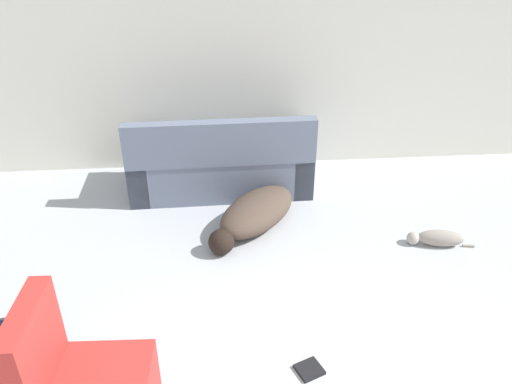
% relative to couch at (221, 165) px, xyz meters
% --- Properties ---
extents(wall_back, '(7.45, 0.06, 2.59)m').
position_rel_couch_xyz_m(wall_back, '(0.43, 0.63, 1.01)').
color(wall_back, silver).
rests_on(wall_back, ground_plane).
extents(couch, '(1.88, 0.82, 0.88)m').
position_rel_couch_xyz_m(couch, '(0.00, 0.00, 0.00)').
color(couch, slate).
rests_on(couch, ground_plane).
extents(dog, '(1.00, 1.14, 0.31)m').
position_rel_couch_xyz_m(dog, '(0.30, -0.76, -0.14)').
color(dog, '#4C3D33').
rests_on(dog, ground_plane).
extents(cat, '(0.60, 0.22, 0.15)m').
position_rel_couch_xyz_m(cat, '(1.89, -1.19, -0.21)').
color(cat, gray).
rests_on(cat, ground_plane).
extents(laptop_open, '(0.39, 0.34, 0.22)m').
position_rel_couch_xyz_m(laptop_open, '(-1.38, -2.08, -0.22)').
color(laptop_open, '#2D2D33').
rests_on(laptop_open, ground_plane).
extents(book_black, '(0.21, 0.20, 0.02)m').
position_rel_couch_xyz_m(book_black, '(0.52, -2.48, -0.28)').
color(book_black, black).
rests_on(book_black, ground_plane).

